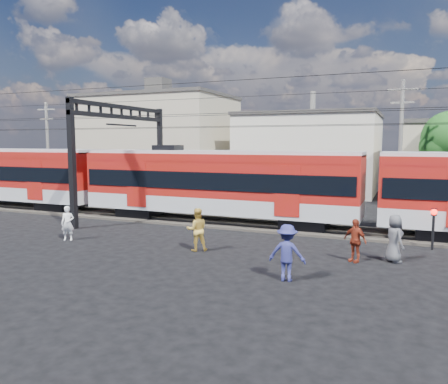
# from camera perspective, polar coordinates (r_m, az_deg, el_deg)

# --- Properties ---
(ground) EXTENTS (120.00, 120.00, 0.00)m
(ground) POSITION_cam_1_polar(r_m,az_deg,el_deg) (16.76, -0.71, -9.56)
(ground) COLOR black
(ground) RESTS_ON ground
(track_bed) EXTENTS (70.00, 3.40, 0.12)m
(track_bed) POSITION_cam_1_polar(r_m,az_deg,el_deg) (24.10, 6.90, -4.49)
(track_bed) COLOR #2D2823
(track_bed) RESTS_ON ground
(rail_near) EXTENTS (70.00, 0.12, 0.12)m
(rail_near) POSITION_cam_1_polar(r_m,az_deg,el_deg) (23.37, 6.40, -4.53)
(rail_near) COLOR #59544C
(rail_near) RESTS_ON track_bed
(rail_far) EXTENTS (70.00, 0.12, 0.12)m
(rail_far) POSITION_cam_1_polar(r_m,az_deg,el_deg) (24.78, 7.38, -3.90)
(rail_far) COLOR #59544C
(rail_far) RESTS_ON track_bed
(commuter_train) EXTENTS (50.30, 3.08, 4.17)m
(commuter_train) POSITION_cam_1_polar(r_m,az_deg,el_deg) (24.87, -0.45, 1.36)
(commuter_train) COLOR black
(commuter_train) RESTS_ON ground
(catenary) EXTENTS (70.00, 9.30, 7.52)m
(catenary) POSITION_cam_1_polar(r_m,az_deg,el_deg) (27.30, -10.85, 7.45)
(catenary) COLOR black
(catenary) RESTS_ON ground
(building_west) EXTENTS (14.28, 10.20, 9.30)m
(building_west) POSITION_cam_1_polar(r_m,az_deg,el_deg) (45.29, -8.46, 6.47)
(building_west) COLOR tan
(building_west) RESTS_ON ground
(building_midwest) EXTENTS (12.24, 12.24, 7.30)m
(building_midwest) POSITION_cam_1_polar(r_m,az_deg,el_deg) (42.62, 11.38, 5.07)
(building_midwest) COLOR silver
(building_midwest) RESTS_ON ground
(utility_pole_mid) EXTENTS (1.80, 0.24, 8.50)m
(utility_pole_mid) POSITION_cam_1_polar(r_m,az_deg,el_deg) (29.78, 22.05, 5.84)
(utility_pole_mid) COLOR slate
(utility_pole_mid) RESTS_ON ground
(utility_pole_west) EXTENTS (1.80, 0.24, 8.00)m
(utility_pole_west) POSITION_cam_1_polar(r_m,az_deg,el_deg) (40.43, -22.03, 5.53)
(utility_pole_west) COLOR slate
(utility_pole_west) RESTS_ON ground
(pedestrian_a) EXTENTS (0.71, 0.62, 1.64)m
(pedestrian_a) POSITION_cam_1_polar(r_m,az_deg,el_deg) (22.02, -19.74, -3.86)
(pedestrian_a) COLOR white
(pedestrian_a) RESTS_ON ground
(pedestrian_b) EXTENTS (1.13, 1.07, 1.85)m
(pedestrian_b) POSITION_cam_1_polar(r_m,az_deg,el_deg) (18.76, -3.55, -4.92)
(pedestrian_b) COLOR gold
(pedestrian_b) RESTS_ON ground
(pedestrian_c) EXTENTS (1.27, 0.76, 1.92)m
(pedestrian_c) POSITION_cam_1_polar(r_m,az_deg,el_deg) (14.89, 8.24, -7.86)
(pedestrian_c) COLOR navy
(pedestrian_c) RESTS_ON ground
(pedestrian_d) EXTENTS (1.07, 0.84, 1.70)m
(pedestrian_d) POSITION_cam_1_polar(r_m,az_deg,el_deg) (17.78, 16.73, -6.07)
(pedestrian_d) COLOR maroon
(pedestrian_d) RESTS_ON ground
(pedestrian_e) EXTENTS (1.01, 1.09, 1.86)m
(pedestrian_e) POSITION_cam_1_polar(r_m,az_deg,el_deg) (18.23, 21.37, -5.67)
(pedestrian_e) COLOR #4E4E53
(pedestrian_e) RESTS_ON ground
(crossing_signal) EXTENTS (0.26, 0.26, 1.82)m
(crossing_signal) POSITION_cam_1_polar(r_m,az_deg,el_deg) (20.89, 25.69, -3.44)
(crossing_signal) COLOR black
(crossing_signal) RESTS_ON ground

